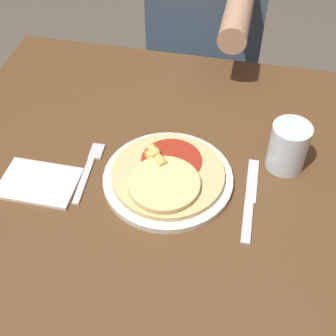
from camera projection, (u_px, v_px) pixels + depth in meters
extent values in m
plane|color=brown|center=(163.00, 328.00, 1.53)|extent=(8.00, 8.00, 0.00)
cube|color=brown|center=(160.00, 182.00, 1.00)|extent=(1.01, 0.93, 0.03)
cylinder|color=brown|center=(60.00, 146.00, 1.60)|extent=(0.06, 0.06, 0.71)
cylinder|color=brown|center=(328.00, 188.00, 1.47)|extent=(0.06, 0.06, 0.71)
cylinder|color=silver|center=(168.00, 179.00, 0.98)|extent=(0.27, 0.27, 0.01)
cylinder|color=#DBBC7A|center=(168.00, 175.00, 0.97)|extent=(0.23, 0.23, 0.01)
cylinder|color=#9E2819|center=(171.00, 160.00, 0.98)|extent=(0.13, 0.13, 0.00)
cylinder|color=#E8C881|center=(164.00, 183.00, 0.93)|extent=(0.15, 0.15, 0.01)
cylinder|color=#E5BC5B|center=(152.00, 154.00, 0.98)|extent=(0.03, 0.03, 0.02)
cylinder|color=#E5BC5B|center=(160.00, 161.00, 0.97)|extent=(0.03, 0.03, 0.02)
cylinder|color=#E5BC5B|center=(154.00, 152.00, 0.98)|extent=(0.03, 0.04, 0.02)
cube|color=silver|center=(84.00, 180.00, 0.98)|extent=(0.02, 0.13, 0.00)
cube|color=silver|center=(97.00, 151.00, 1.04)|extent=(0.03, 0.05, 0.00)
cube|color=silver|center=(247.00, 222.00, 0.90)|extent=(0.02, 0.10, 0.00)
cube|color=silver|center=(252.00, 181.00, 0.98)|extent=(0.02, 0.12, 0.00)
cylinder|color=silver|center=(288.00, 147.00, 0.97)|extent=(0.08, 0.08, 0.11)
cube|color=silver|center=(39.00, 183.00, 0.97)|extent=(0.16, 0.11, 0.01)
cylinder|color=#2D2D38|center=(180.00, 122.00, 1.85)|extent=(0.11, 0.11, 0.49)
cylinder|color=#2D2D38|center=(221.00, 128.00, 1.83)|extent=(0.11, 0.11, 0.49)
cube|color=#3D5166|center=(209.00, 3.00, 1.47)|extent=(0.36, 0.22, 0.53)
cylinder|color=tan|center=(239.00, 10.00, 1.19)|extent=(0.07, 0.30, 0.07)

